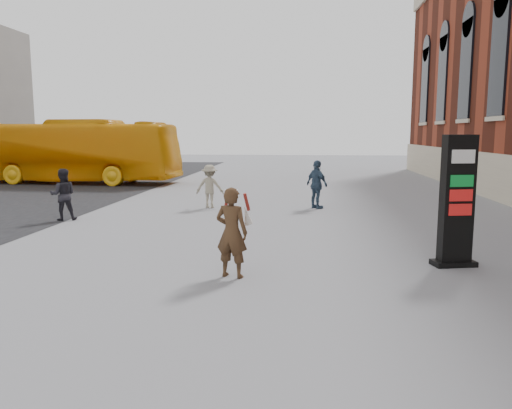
# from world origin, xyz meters

# --- Properties ---
(ground) EXTENTS (100.00, 100.00, 0.00)m
(ground) POSITION_xyz_m (0.00, 0.00, 0.00)
(ground) COLOR #9E9EA3
(info_pylon) EXTENTS (0.89, 0.58, 2.57)m
(info_pylon) POSITION_xyz_m (5.00, 1.30, 1.29)
(info_pylon) COLOR black
(info_pylon) RESTS_ON ground
(woman) EXTENTS (0.73, 0.69, 1.65)m
(woman) POSITION_xyz_m (0.75, 0.11, 0.85)
(woman) COLOR #402D19
(woman) RESTS_ON ground
(bus) EXTENTS (11.84, 3.44, 3.26)m
(bus) POSITION_xyz_m (-10.29, 16.29, 1.63)
(bus) COLOR #EBA00D
(bus) RESTS_ON road
(pedestrian_a) EXTENTS (0.92, 0.82, 1.55)m
(pedestrian_a) POSITION_xyz_m (-5.14, 5.52, 0.77)
(pedestrian_a) COLOR black
(pedestrian_a) RESTS_ON ground
(pedestrian_b) EXTENTS (0.98, 0.57, 1.50)m
(pedestrian_b) POSITION_xyz_m (-1.24, 8.38, 0.75)
(pedestrian_b) COLOR gray
(pedestrian_b) RESTS_ON ground
(pedestrian_c) EXTENTS (0.94, 1.01, 1.67)m
(pedestrian_c) POSITION_xyz_m (2.48, 8.57, 0.84)
(pedestrian_c) COLOR #344A61
(pedestrian_c) RESTS_ON ground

